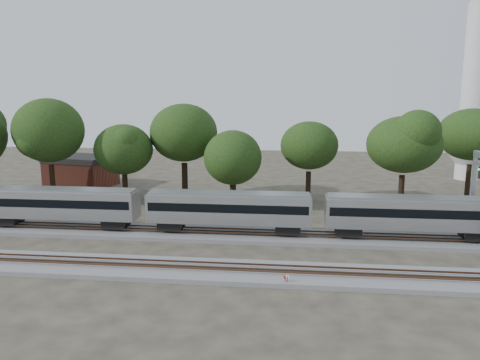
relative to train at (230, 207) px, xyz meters
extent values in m
plane|color=#383328|center=(0.44, -6.00, -3.11)|extent=(160.00, 160.00, 0.00)
cube|color=slate|center=(0.44, 0.00, -2.91)|extent=(160.00, 5.00, 0.40)
cube|color=brown|center=(0.44, -0.72, -2.45)|extent=(160.00, 0.08, 0.15)
cube|color=brown|center=(0.44, 0.72, -2.45)|extent=(160.00, 0.08, 0.15)
cube|color=slate|center=(0.44, -10.00, -2.91)|extent=(160.00, 5.00, 0.40)
cube|color=brown|center=(0.44, -10.72, -2.45)|extent=(160.00, 0.08, 0.15)
cube|color=brown|center=(0.44, -9.28, -2.45)|extent=(160.00, 0.08, 0.15)
cube|color=#B9BBC0|center=(-18.20, 0.00, -0.08)|extent=(16.69, 2.88, 2.88)
cube|color=black|center=(-18.20, 0.00, 0.21)|extent=(16.11, 2.93, 0.86)
cube|color=gray|center=(-18.20, 0.00, 1.41)|extent=(16.30, 2.30, 0.34)
cube|color=black|center=(-24.24, 0.00, -1.95)|extent=(2.49, 2.11, 0.86)
cube|color=black|center=(-12.16, 0.00, -1.95)|extent=(2.49, 2.11, 0.86)
cube|color=#B9BBC0|center=(-0.14, 0.00, -0.08)|extent=(16.69, 2.88, 2.88)
cube|color=black|center=(-0.14, 0.00, 0.21)|extent=(16.11, 2.93, 0.86)
cube|color=gray|center=(-0.14, 0.00, 1.41)|extent=(16.30, 2.30, 0.34)
cube|color=black|center=(-6.18, 0.00, -1.95)|extent=(2.49, 2.11, 0.86)
cube|color=black|center=(5.91, 0.00, -1.95)|extent=(2.49, 2.11, 0.86)
cube|color=#B9BBC0|center=(17.93, 0.00, -0.08)|extent=(16.69, 2.88, 2.88)
cube|color=black|center=(17.93, 0.00, 0.21)|extent=(16.11, 2.93, 0.86)
cube|color=gray|center=(17.93, 0.00, 1.41)|extent=(16.30, 2.30, 0.34)
cube|color=black|center=(11.88, 0.00, -1.95)|extent=(2.49, 2.11, 0.86)
cube|color=black|center=(23.97, 0.00, -1.95)|extent=(2.49, 2.11, 0.86)
cylinder|color=#512D19|center=(5.84, -11.97, -2.72)|extent=(0.05, 0.05, 0.77)
cylinder|color=#AF0C12|center=(5.84, -11.97, -2.38)|extent=(0.27, 0.11, 0.28)
cylinder|color=#512D19|center=(6.01, -12.07, -2.66)|extent=(0.06, 0.06, 0.89)
cylinder|color=silver|center=(6.01, -12.07, -2.27)|extent=(0.32, 0.05, 0.32)
cube|color=#512D19|center=(7.76, -11.29, -2.96)|extent=(0.57, 0.44, 0.30)
cylinder|color=silver|center=(36.17, 36.90, 11.92)|extent=(4.29, 4.29, 30.05)
cone|color=silver|center=(36.17, 36.90, -0.96)|extent=(6.87, 6.87, 4.29)
cube|color=gray|center=(24.67, 3.45, 1.32)|extent=(0.34, 0.34, 8.86)
cube|color=black|center=(24.38, 1.18, 3.88)|extent=(0.25, 0.49, 1.18)
cube|color=brown|center=(-27.14, 24.11, -1.17)|extent=(10.96, 8.76, 3.88)
cube|color=black|center=(-27.14, 24.11, 1.21)|extent=(11.20, 9.00, 0.87)
cylinder|color=black|center=(-25.22, 11.63, -0.47)|extent=(0.70, 0.70, 5.28)
ellipsoid|color=black|center=(-25.22, 11.63, 6.70)|extent=(9.95, 9.95, 8.46)
cylinder|color=black|center=(-16.15, 13.90, -1.17)|extent=(0.70, 0.70, 3.87)
ellipsoid|color=black|center=(-16.15, 13.90, 4.08)|extent=(7.30, 7.30, 6.20)
cylinder|color=black|center=(-8.72, 17.31, -0.63)|extent=(0.70, 0.70, 4.95)
ellipsoid|color=black|center=(-8.72, 17.31, 6.09)|extent=(9.33, 9.33, 7.93)
cylinder|color=black|center=(-1.26, 12.15, -1.34)|extent=(0.70, 0.70, 3.53)
ellipsoid|color=black|center=(-1.26, 12.15, 3.46)|extent=(6.66, 6.66, 5.66)
cylinder|color=black|center=(8.43, 16.84, -1.04)|extent=(0.70, 0.70, 4.14)
ellipsoid|color=black|center=(8.43, 16.84, 4.58)|extent=(7.81, 7.81, 6.64)
cylinder|color=black|center=(19.83, 13.25, -0.86)|extent=(0.70, 0.70, 4.49)
ellipsoid|color=black|center=(19.83, 13.25, 5.24)|extent=(8.47, 8.47, 7.20)
cylinder|color=black|center=(30.54, 21.02, -0.68)|extent=(0.70, 0.70, 4.85)
ellipsoid|color=black|center=(30.54, 21.02, 5.90)|extent=(9.15, 9.15, 7.78)
camera|label=1|loc=(6.15, -45.85, 11.51)|focal=35.00mm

